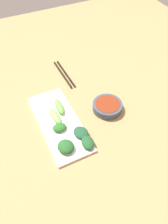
% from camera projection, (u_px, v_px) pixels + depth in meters
% --- Properties ---
extents(tabletop, '(2.10, 2.10, 0.02)m').
position_uv_depth(tabletop, '(82.00, 117.00, 0.97)').
color(tabletop, '#9D7C4F').
rests_on(tabletop, ground).
extents(sauce_bowl, '(0.13, 0.13, 0.04)m').
position_uv_depth(sauce_bowl, '(107.00, 106.00, 0.97)').
color(sauce_bowl, '#354355').
rests_on(sauce_bowl, tabletop).
extents(serving_plate, '(0.16, 0.38, 0.01)m').
position_uv_depth(serving_plate, '(59.00, 123.00, 0.93)').
color(serving_plate, white).
rests_on(serving_plate, tabletop).
extents(broccoli_stalk_0, '(0.04, 0.10, 0.03)m').
position_uv_depth(broccoli_stalk_0, '(59.00, 106.00, 0.97)').
color(broccoli_stalk_0, '#64B348').
rests_on(broccoli_stalk_0, serving_plate).
extents(broccoli_leafy_1, '(0.06, 0.05, 0.02)m').
position_uv_depth(broccoli_leafy_1, '(60.00, 128.00, 0.89)').
color(broccoli_leafy_1, '#235D21').
rests_on(broccoli_leafy_1, serving_plate).
extents(broccoli_leafy_2, '(0.07, 0.08, 0.02)m').
position_uv_depth(broccoli_leafy_2, '(81.00, 133.00, 0.88)').
color(broccoli_leafy_2, '#1B452D').
rests_on(broccoli_leafy_2, serving_plate).
extents(broccoli_leafy_3, '(0.08, 0.08, 0.03)m').
position_uv_depth(broccoli_leafy_3, '(66.00, 147.00, 0.83)').
color(broccoli_leafy_3, '#205122').
rests_on(broccoli_leafy_3, serving_plate).
extents(broccoli_leafy_4, '(0.06, 0.07, 0.02)m').
position_uv_depth(broccoli_leafy_4, '(88.00, 143.00, 0.85)').
color(broccoli_leafy_4, '#1B4A24').
rests_on(broccoli_leafy_4, serving_plate).
extents(broccoli_stalk_5, '(0.04, 0.10, 0.02)m').
position_uv_depth(broccoli_stalk_5, '(55.00, 116.00, 0.93)').
color(broccoli_stalk_5, '#79B552').
rests_on(broccoli_stalk_5, serving_plate).
extents(chopsticks, '(0.03, 0.23, 0.01)m').
position_uv_depth(chopsticks, '(64.00, 74.00, 1.14)').
color(chopsticks, black).
rests_on(chopsticks, tabletop).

